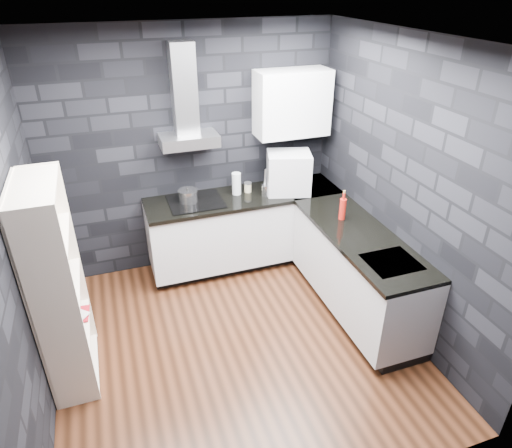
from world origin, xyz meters
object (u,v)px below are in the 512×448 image
glass_vase (236,184)px  utensil_crock (266,190)px  pot (188,196)px  fruit_bowl (56,292)px  appliance_garage (289,173)px  red_bottle (343,209)px  bookshelf (58,288)px  storage_jar (248,188)px

glass_vase → utensil_crock: 0.34m
pot → fruit_bowl: 1.83m
appliance_garage → red_bottle: 0.84m
glass_vase → pot: bearing=-176.6°
utensil_crock → bookshelf: bearing=-153.8°
utensil_crock → red_bottle: bearing=-55.0°
pot → fruit_bowl: size_ratio=0.89×
red_bottle → bookshelf: (-2.69, -0.29, -0.11)m
pot → utensil_crock: size_ratio=1.56×
glass_vase → fruit_bowl: size_ratio=1.11×
red_bottle → fruit_bowl: (-2.69, -0.40, -0.07)m
utensil_crock → pot: bearing=172.0°
storage_jar → fruit_bowl: 2.39m
utensil_crock → appliance_garage: bearing=4.7°
glass_vase → bookshelf: size_ratio=0.14×
glass_vase → utensil_crock: size_ratio=1.94×
utensil_crock → appliance_garage: appliance_garage is taller
appliance_garage → pot: bearing=-168.7°
glass_vase → red_bottle: glass_vase is taller
glass_vase → storage_jar: 0.16m
glass_vase → storage_jar: (0.14, 0.01, -0.07)m
utensil_crock → appliance_garage: 0.32m
utensil_crock → storage_jar: bearing=134.4°
glass_vase → appliance_garage: size_ratio=0.53×
utensil_crock → bookshelf: size_ratio=0.07×
pot → glass_vase: glass_vase is taller
storage_jar → red_bottle: red_bottle is taller
red_bottle → appliance_garage: bearing=108.3°
storage_jar → bookshelf: 2.33m
glass_vase → bookshelf: bearing=-146.9°
pot → red_bottle: size_ratio=0.91×
bookshelf → pot: bearing=38.0°
pot → storage_jar: pot is taller
storage_jar → utensil_crock: bearing=-45.6°
pot → bookshelf: 1.75m
pot → utensil_crock: bearing=-8.0°
glass_vase → utensil_crock: glass_vase is taller
utensil_crock → bookshelf: 2.40m
bookshelf → storage_jar: bearing=27.3°
fruit_bowl → glass_vase: bearing=35.5°
appliance_garage → bookshelf: 2.67m
pot → utensil_crock: pot is taller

